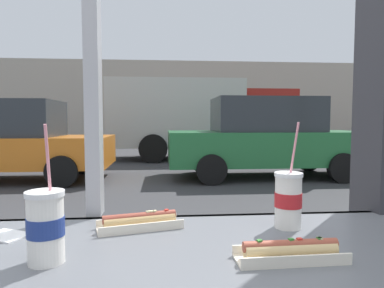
% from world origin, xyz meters
% --- Properties ---
extents(ground_plane, '(60.00, 60.00, 0.00)m').
position_xyz_m(ground_plane, '(0.00, 8.00, 0.00)').
color(ground_plane, '#38383A').
extents(sidewalk_strip, '(16.00, 2.80, 0.12)m').
position_xyz_m(sidewalk_strip, '(0.00, 1.60, 0.06)').
color(sidewalk_strip, gray).
rests_on(sidewalk_strip, ground).
extents(building_facade_far, '(28.00, 1.20, 4.58)m').
position_xyz_m(building_facade_far, '(0.00, 18.45, 2.29)').
color(building_facade_far, '#A89E8E').
rests_on(building_facade_far, ground).
extents(soda_cup_left, '(0.09, 0.09, 0.33)m').
position_xyz_m(soda_cup_left, '(-0.03, -0.34, 1.09)').
color(soda_cup_left, white).
rests_on(soda_cup_left, window_counter).
extents(soda_cup_right, '(0.09, 0.09, 0.33)m').
position_xyz_m(soda_cup_right, '(0.63, -0.13, 1.09)').
color(soda_cup_right, silver).
rests_on(soda_cup_right, window_counter).
extents(hotdog_tray_near, '(0.27, 0.09, 0.05)m').
position_xyz_m(hotdog_tray_near, '(0.55, -0.38, 1.02)').
color(hotdog_tray_near, beige).
rests_on(hotdog_tray_near, window_counter).
extents(hotdog_tray_far, '(0.27, 0.15, 0.05)m').
position_xyz_m(hotdog_tray_far, '(0.17, -0.10, 1.02)').
color(hotdog_tray_far, beige).
rests_on(hotdog_tray_far, window_counter).
extents(napkin_wrapper, '(0.15, 0.13, 0.00)m').
position_xyz_m(napkin_wrapper, '(-0.21, -0.14, 1.00)').
color(napkin_wrapper, white).
rests_on(napkin_wrapper, window_counter).
extents(parked_car_orange, '(4.31, 1.97, 1.77)m').
position_xyz_m(parked_car_orange, '(-3.12, 6.69, 0.88)').
color(parked_car_orange, orange).
rests_on(parked_car_orange, ground).
extents(parked_car_green, '(4.55, 1.94, 1.85)m').
position_xyz_m(parked_car_green, '(2.65, 6.69, 0.92)').
color(parked_car_green, '#236B38').
rests_on(parked_car_green, ground).
extents(box_truck, '(6.20, 2.44, 2.67)m').
position_xyz_m(box_truck, '(1.48, 10.73, 1.49)').
color(box_truck, beige).
rests_on(box_truck, ground).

